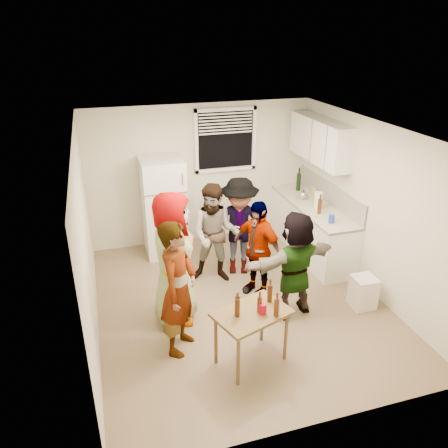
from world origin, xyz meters
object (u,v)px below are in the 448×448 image
object	(u,v)px
trash_bin	(363,291)
guest_back_left	(216,279)
guest_stripe	(181,346)
guest_orange	(291,312)
guest_grey	(177,317)
wine_bottle	(298,190)
kettle	(303,199)
blue_cup	(331,223)
guest_black	(256,291)
beer_bottle_table	(259,312)
guest_back_right	(238,271)
red_cup	(262,313)
serving_table	(250,360)
refrigerator	(164,207)
beer_bottle_counter	(319,213)

from	to	relation	value
trash_bin	guest_back_left	distance (m)	2.25
guest_stripe	guest_orange	bearing A→B (deg)	-48.15
guest_back_left	guest_grey	bearing A→B (deg)	-113.17
wine_bottle	trash_bin	xyz separation A→B (m)	(-0.10, -2.45, -0.65)
kettle	blue_cup	distance (m)	1.07
guest_black	guest_back_left	bearing A→B (deg)	-166.17
wine_bottle	trash_bin	world-z (taller)	wine_bottle
beer_bottle_table	guest_stripe	xyz separation A→B (m)	(-0.83, 0.51, -0.71)
trash_bin	guest_back_right	distance (m)	2.01
guest_stripe	trash_bin	bearing A→B (deg)	-55.10
kettle	red_cup	xyz separation A→B (m)	(-1.81, -2.69, -0.19)
trash_bin	guest_back_left	xyz separation A→B (m)	(-1.81, 1.30, -0.25)
red_cup	guest_orange	bearing A→B (deg)	46.05
blue_cup	kettle	bearing A→B (deg)	87.57
serving_table	guest_black	bearing A→B (deg)	67.10
red_cup	guest_stripe	distance (m)	1.24
red_cup	guest_black	size ratio (longest dim) A/B	0.08
trash_bin	serving_table	bearing A→B (deg)	-162.43
beer_bottle_table	wine_bottle	bearing A→B (deg)	57.84
serving_table	guest_back_right	bearing A→B (deg)	75.50
blue_cup	guest_back_right	size ratio (longest dim) A/B	0.08
guest_back_right	refrigerator	bearing A→B (deg)	150.28
blue_cup	beer_bottle_table	world-z (taller)	blue_cup
serving_table	guest_stripe	size ratio (longest dim) A/B	0.49
trash_bin	guest_orange	bearing A→B (deg)	171.35
beer_bottle_counter	red_cup	bearing A→B (deg)	-131.18
refrigerator	kettle	world-z (taller)	refrigerator
kettle	blue_cup	world-z (taller)	kettle
refrigerator	guest_back_right	size ratio (longest dim) A/B	1.06
red_cup	guest_orange	world-z (taller)	red_cup
guest_black	blue_cup	bearing A→B (deg)	68.83
serving_table	guest_orange	distance (m)	1.17
trash_bin	guest_orange	xyz separation A→B (m)	(-1.02, 0.16, -0.25)
red_cup	guest_orange	distance (m)	1.33
red_cup	guest_back_left	xyz separation A→B (m)	(-0.01, 1.96, -0.71)
guest_black	red_cup	bearing A→B (deg)	-47.63
wine_bottle	guest_grey	bearing A→B (deg)	-144.10
guest_grey	wine_bottle	bearing A→B (deg)	-39.50
refrigerator	guest_back_right	xyz separation A→B (m)	(1.01, -1.03, -0.85)
blue_cup	guest_stripe	xyz separation A→B (m)	(-2.62, -1.08, -0.90)
beer_bottle_table	refrigerator	bearing A→B (deg)	100.37
red_cup	guest_back_right	size ratio (longest dim) A/B	0.08
guest_back_left	guest_black	size ratio (longest dim) A/B	1.08
refrigerator	trash_bin	distance (m)	3.49
kettle	blue_cup	size ratio (longest dim) A/B	1.72
refrigerator	guest_black	world-z (taller)	refrigerator
refrigerator	beer_bottle_table	bearing A→B (deg)	-79.63
blue_cup	guest_back_left	bearing A→B (deg)	169.21
guest_grey	guest_back_left	xyz separation A→B (m)	(0.79, 0.81, 0.00)
red_cup	guest_back_left	world-z (taller)	red_cup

